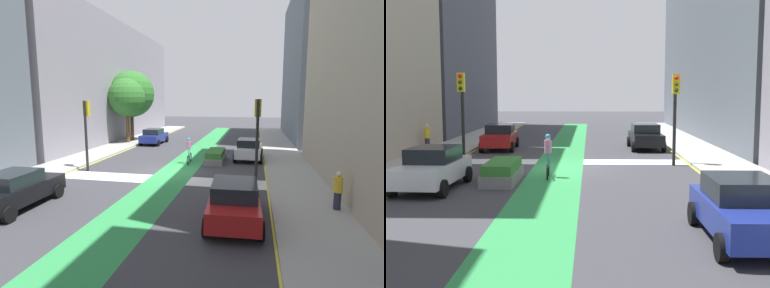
% 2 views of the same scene
% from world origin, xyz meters
% --- Properties ---
extents(ground_plane, '(120.00, 120.00, 0.00)m').
position_xyz_m(ground_plane, '(0.00, 0.00, 0.00)').
color(ground_plane, '#38383D').
extents(bike_lane_paint, '(2.40, 60.00, 0.01)m').
position_xyz_m(bike_lane_paint, '(0.48, 0.00, 0.00)').
color(bike_lane_paint, '#2D8C47').
rests_on(bike_lane_paint, ground_plane).
extents(crosswalk_band, '(12.00, 1.80, 0.01)m').
position_xyz_m(crosswalk_band, '(0.00, -2.00, 0.00)').
color(crosswalk_band, silver).
rests_on(crosswalk_band, ground_plane).
extents(sidewalk_left, '(3.00, 60.00, 0.15)m').
position_xyz_m(sidewalk_left, '(-7.50, 0.00, 0.07)').
color(sidewalk_left, '#9E9E99').
rests_on(sidewalk_left, ground_plane).
extents(curb_stripe_left, '(0.16, 60.00, 0.01)m').
position_xyz_m(curb_stripe_left, '(-6.00, 0.00, 0.01)').
color(curb_stripe_left, yellow).
rests_on(curb_stripe_left, ground_plane).
extents(sidewalk_right, '(3.00, 60.00, 0.15)m').
position_xyz_m(sidewalk_right, '(7.50, 0.00, 0.07)').
color(sidewalk_right, '#9E9E99').
rests_on(sidewalk_right, ground_plane).
extents(curb_stripe_right, '(0.16, 60.00, 0.01)m').
position_xyz_m(curb_stripe_right, '(6.00, 0.00, 0.01)').
color(curb_stripe_right, yellow).
rests_on(curb_stripe_right, ground_plane).
extents(traffic_signal_near_right, '(0.35, 0.52, 4.55)m').
position_xyz_m(traffic_signal_near_right, '(5.37, -1.41, 3.18)').
color(traffic_signal_near_right, black).
rests_on(traffic_signal_near_right, ground_plane).
extents(traffic_signal_near_left, '(0.35, 0.52, 4.45)m').
position_xyz_m(traffic_signal_near_left, '(-5.18, -0.80, 3.11)').
color(traffic_signal_near_left, black).
rests_on(traffic_signal_near_left, ground_plane).
extents(car_red_right_near, '(2.17, 4.27, 1.57)m').
position_xyz_m(car_red_right_near, '(4.56, -7.16, 0.80)').
color(car_red_right_near, '#A51919').
rests_on(car_red_right_near, ground_plane).
extents(car_black_left_near, '(2.08, 4.23, 1.57)m').
position_xyz_m(car_black_left_near, '(-4.52, -7.58, 0.80)').
color(car_black_left_near, black).
rests_on(car_black_left_near, ground_plane).
extents(car_blue_left_far, '(2.02, 4.20, 1.57)m').
position_xyz_m(car_blue_left_far, '(-4.82, 11.17, 0.80)').
color(car_blue_left_far, navy).
rests_on(car_blue_left_far, ground_plane).
extents(car_white_right_far, '(2.18, 4.28, 1.57)m').
position_xyz_m(car_white_right_far, '(4.85, 5.02, 0.80)').
color(car_white_right_far, silver).
rests_on(car_white_right_far, ground_plane).
extents(cyclist_in_lane, '(0.32, 1.73, 1.86)m').
position_xyz_m(cyclist_in_lane, '(0.72, 2.55, 0.97)').
color(cyclist_in_lane, black).
rests_on(cyclist_in_lane, ground_plane).
extents(pedestrian_sidewalk_right_a, '(0.34, 0.34, 1.55)m').
position_xyz_m(pedestrian_sidewalk_right_a, '(8.55, -5.45, 0.93)').
color(pedestrian_sidewalk_right_a, '#262638').
rests_on(pedestrian_sidewalk_right_a, sidewalk_right).
extents(street_tree_near, '(4.88, 4.88, 7.38)m').
position_xyz_m(street_tree_near, '(-7.68, 12.35, 5.08)').
color(street_tree_near, brown).
rests_on(street_tree_near, sidewalk_left).
extents(street_tree_far, '(3.83, 3.83, 6.51)m').
position_xyz_m(street_tree_far, '(-7.50, 10.79, 4.72)').
color(street_tree_far, brown).
rests_on(street_tree_far, sidewalk_left).
extents(median_planter, '(1.28, 3.27, 0.85)m').
position_xyz_m(median_planter, '(2.48, 3.56, 0.40)').
color(median_planter, slate).
rests_on(median_planter, ground_plane).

